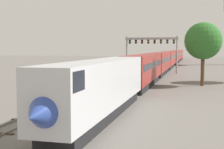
% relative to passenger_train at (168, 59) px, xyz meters
% --- Properties ---
extents(ground_plane, '(400.00, 400.00, 0.00)m').
position_rel_passenger_train_xyz_m(ground_plane, '(-2.00, -73.07, -2.61)').
color(ground_plane, slate).
extents(track_main, '(2.60, 200.00, 0.16)m').
position_rel_passenger_train_xyz_m(track_main, '(0.00, -13.07, -2.55)').
color(track_main, slate).
rests_on(track_main, ground).
extents(track_near, '(2.60, 160.00, 0.16)m').
position_rel_passenger_train_xyz_m(track_near, '(-5.50, -33.07, -2.55)').
color(track_near, slate).
rests_on(track_near, ground).
extents(passenger_train, '(3.04, 158.38, 4.80)m').
position_rel_passenger_train_xyz_m(passenger_train, '(0.00, 0.00, 0.00)').
color(passenger_train, silver).
rests_on(passenger_train, ground).
extents(signal_gantry, '(12.10, 0.49, 8.53)m').
position_rel_passenger_train_xyz_m(signal_gantry, '(-2.25, -20.06, 3.72)').
color(signal_gantry, '#999BA0').
rests_on(signal_gantry, ground).
extents(trackside_tree_mid, '(5.65, 5.65, 9.69)m').
position_rel_passenger_train_xyz_m(trackside_tree_mid, '(8.62, -42.74, 4.22)').
color(trackside_tree_mid, brown).
rests_on(trackside_tree_mid, ground).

